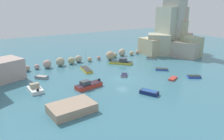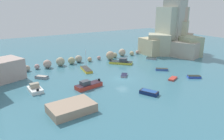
{
  "view_description": "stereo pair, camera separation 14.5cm",
  "coord_description": "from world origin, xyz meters",
  "px_view_note": "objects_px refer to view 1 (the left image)",
  "views": [
    {
      "loc": [
        -26.89,
        -37.79,
        16.62
      ],
      "look_at": [
        0.0,
        4.58,
        1.0
      ],
      "focal_mm": 34.02,
      "sensor_mm": 36.0,
      "label": 1
    },
    {
      "loc": [
        -26.76,
        -37.86,
        16.62
      ],
      "look_at": [
        0.0,
        4.58,
        1.0
      ],
      "focal_mm": 34.02,
      "sensor_mm": 36.0,
      "label": 2
    }
  ],
  "objects_px": {
    "moored_boat_9": "(88,85)",
    "moored_boat_5": "(121,62)",
    "moored_boat_2": "(149,92)",
    "moored_boat_4": "(194,77)",
    "channel_buoy": "(112,62)",
    "moored_boat_10": "(173,79)",
    "moored_boat_1": "(42,77)",
    "moored_boat_7": "(151,58)",
    "moored_boat_3": "(35,89)",
    "moored_boat_6": "(162,69)",
    "moored_boat_0": "(86,69)",
    "stone_dock": "(72,108)",
    "moored_boat_8": "(124,75)"
  },
  "relations": [
    {
      "from": "moored_boat_0",
      "to": "moored_boat_1",
      "type": "bearing_deg",
      "value": -80.71
    },
    {
      "from": "moored_boat_3",
      "to": "moored_boat_6",
      "type": "bearing_deg",
      "value": -98.13
    },
    {
      "from": "moored_boat_6",
      "to": "moored_boat_10",
      "type": "height_order",
      "value": "moored_boat_6"
    },
    {
      "from": "moored_boat_9",
      "to": "moored_boat_4",
      "type": "bearing_deg",
      "value": 153.43
    },
    {
      "from": "moored_boat_1",
      "to": "moored_boat_9",
      "type": "xyz_separation_m",
      "value": [
        6.61,
        -11.06,
        0.27
      ]
    },
    {
      "from": "moored_boat_1",
      "to": "moored_boat_9",
      "type": "relative_size",
      "value": 0.53
    },
    {
      "from": "moored_boat_2",
      "to": "moored_boat_5",
      "type": "xyz_separation_m",
      "value": [
        7.97,
        20.9,
        0.18
      ]
    },
    {
      "from": "moored_boat_1",
      "to": "moored_boat_6",
      "type": "xyz_separation_m",
      "value": [
        28.28,
        -10.42,
        -0.04
      ]
    },
    {
      "from": "moored_boat_0",
      "to": "moored_boat_5",
      "type": "relative_size",
      "value": 0.92
    },
    {
      "from": "moored_boat_2",
      "to": "moored_boat_5",
      "type": "relative_size",
      "value": 0.6
    },
    {
      "from": "moored_boat_10",
      "to": "moored_boat_9",
      "type": "bearing_deg",
      "value": -40.69
    },
    {
      "from": "moored_boat_1",
      "to": "moored_boat_3",
      "type": "xyz_separation_m",
      "value": [
        -3.17,
        -7.16,
        0.22
      ]
    },
    {
      "from": "moored_boat_0",
      "to": "moored_boat_7",
      "type": "relative_size",
      "value": 1.8
    },
    {
      "from": "moored_boat_1",
      "to": "moored_boat_9",
      "type": "height_order",
      "value": "moored_boat_9"
    },
    {
      "from": "moored_boat_1",
      "to": "moored_boat_4",
      "type": "xyz_separation_m",
      "value": [
        30.44,
        -18.79,
        -0.04
      ]
    },
    {
      "from": "moored_boat_5",
      "to": "moored_boat_7",
      "type": "xyz_separation_m",
      "value": [
        11.02,
        -0.7,
        -0.26
      ]
    },
    {
      "from": "moored_boat_5",
      "to": "moored_boat_9",
      "type": "xyz_separation_m",
      "value": [
        -16.44,
        -11.67,
        0.04
      ]
    },
    {
      "from": "channel_buoy",
      "to": "moored_boat_8",
      "type": "relative_size",
      "value": 0.19
    },
    {
      "from": "moored_boat_6",
      "to": "moored_boat_0",
      "type": "bearing_deg",
      "value": 9.66
    },
    {
      "from": "moored_boat_3",
      "to": "moored_boat_4",
      "type": "height_order",
      "value": "moored_boat_3"
    },
    {
      "from": "moored_boat_0",
      "to": "moored_boat_1",
      "type": "distance_m",
      "value": 11.46
    },
    {
      "from": "moored_boat_0",
      "to": "moored_boat_3",
      "type": "height_order",
      "value": "moored_boat_0"
    },
    {
      "from": "moored_boat_3",
      "to": "moored_boat_9",
      "type": "distance_m",
      "value": 10.53
    },
    {
      "from": "moored_boat_7",
      "to": "moored_boat_9",
      "type": "xyz_separation_m",
      "value": [
        -27.45,
        -10.96,
        0.29
      ]
    },
    {
      "from": "moored_boat_2",
      "to": "moored_boat_8",
      "type": "relative_size",
      "value": 1.34
    },
    {
      "from": "moored_boat_7",
      "to": "moored_boat_0",
      "type": "bearing_deg",
      "value": 59.7
    },
    {
      "from": "moored_boat_9",
      "to": "moored_boat_3",
      "type": "bearing_deg",
      "value": -30.36
    },
    {
      "from": "moored_boat_3",
      "to": "moored_boat_2",
      "type": "bearing_deg",
      "value": -127.98
    },
    {
      "from": "stone_dock",
      "to": "moored_boat_4",
      "type": "distance_m",
      "value": 30.66
    },
    {
      "from": "moored_boat_7",
      "to": "channel_buoy",
      "type": "bearing_deg",
      "value": 47.81
    },
    {
      "from": "channel_buoy",
      "to": "moored_boat_10",
      "type": "height_order",
      "value": "channel_buoy"
    },
    {
      "from": "moored_boat_10",
      "to": "moored_boat_6",
      "type": "bearing_deg",
      "value": -137.59
    },
    {
      "from": "moored_boat_1",
      "to": "moored_boat_7",
      "type": "relative_size",
      "value": 0.97
    },
    {
      "from": "moored_boat_9",
      "to": "moored_boat_5",
      "type": "bearing_deg",
      "value": -153.23
    },
    {
      "from": "moored_boat_5",
      "to": "moored_boat_9",
      "type": "height_order",
      "value": "moored_boat_9"
    },
    {
      "from": "moored_boat_5",
      "to": "stone_dock",
      "type": "bearing_deg",
      "value": -92.6
    },
    {
      "from": "moored_boat_8",
      "to": "moored_boat_9",
      "type": "xyz_separation_m",
      "value": [
        -10.61,
        -2.1,
        0.36
      ]
    },
    {
      "from": "stone_dock",
      "to": "moored_boat_7",
      "type": "bearing_deg",
      "value": 28.81
    },
    {
      "from": "stone_dock",
      "to": "moored_boat_8",
      "type": "height_order",
      "value": "stone_dock"
    },
    {
      "from": "moored_boat_2",
      "to": "moored_boat_7",
      "type": "xyz_separation_m",
      "value": [
        18.99,
        20.2,
        -0.08
      ]
    },
    {
      "from": "moored_boat_2",
      "to": "moored_boat_3",
      "type": "bearing_deg",
      "value": 29.1
    },
    {
      "from": "channel_buoy",
      "to": "moored_boat_3",
      "type": "distance_m",
      "value": 26.18
    },
    {
      "from": "moored_boat_2",
      "to": "moored_boat_4",
      "type": "height_order",
      "value": "moored_boat_2"
    },
    {
      "from": "moored_boat_6",
      "to": "moored_boat_5",
      "type": "bearing_deg",
      "value": -23.24
    },
    {
      "from": "moored_boat_0",
      "to": "moored_boat_5",
      "type": "xyz_separation_m",
      "value": [
        11.59,
        0.64,
        0.22
      ]
    },
    {
      "from": "moored_boat_2",
      "to": "moored_boat_9",
      "type": "relative_size",
      "value": 0.65
    },
    {
      "from": "channel_buoy",
      "to": "moored_boat_2",
      "type": "distance_m",
      "value": 23.75
    },
    {
      "from": "moored_boat_0",
      "to": "moored_boat_3",
      "type": "xyz_separation_m",
      "value": [
        -14.62,
        -7.13,
        0.2
      ]
    },
    {
      "from": "moored_boat_6",
      "to": "moored_boat_9",
      "type": "height_order",
      "value": "moored_boat_9"
    },
    {
      "from": "moored_boat_2",
      "to": "moored_boat_10",
      "type": "height_order",
      "value": "moored_boat_2"
    }
  ]
}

